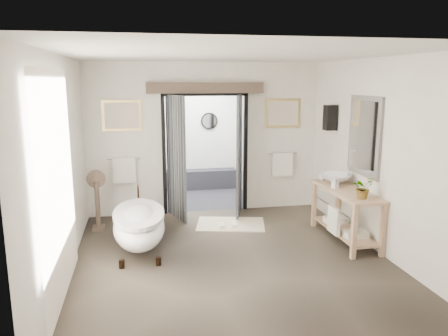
{
  "coord_description": "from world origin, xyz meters",
  "views": [
    {
      "loc": [
        -1.25,
        -5.79,
        2.58
      ],
      "look_at": [
        0.0,
        0.6,
        1.25
      ],
      "focal_mm": 35.0,
      "sensor_mm": 36.0,
      "label": 1
    }
  ],
  "objects": [
    {
      "name": "ground_plane",
      "position": [
        0.0,
        0.0,
        0.0
      ],
      "size": [
        5.0,
        5.0,
        0.0
      ],
      "primitive_type": "plane",
      "color": "brown"
    },
    {
      "name": "vanity",
      "position": [
        1.95,
        0.45,
        0.51
      ],
      "size": [
        0.57,
        1.6,
        0.85
      ],
      "color": "tan",
      "rests_on": "ground_plane"
    },
    {
      "name": "room_shell",
      "position": [
        -0.04,
        -0.11,
        1.86
      ],
      "size": [
        4.52,
        5.02,
        2.91
      ],
      "color": "silver",
      "rests_on": "ground_plane"
    },
    {
      "name": "rug",
      "position": [
        0.31,
        1.57,
        0.01
      ],
      "size": [
        1.35,
        1.05,
        0.01
      ],
      "primitive_type": "cube",
      "rotation": [
        0.0,
        0.0,
        -0.23
      ],
      "color": "beige",
      "rests_on": "ground_plane"
    },
    {
      "name": "soap_bottle_a",
      "position": [
        1.83,
        0.58,
        0.95
      ],
      "size": [
        0.11,
        0.11,
        0.2
      ],
      "primitive_type": "imported",
      "rotation": [
        0.0,
        0.0,
        0.32
      ],
      "color": "gray",
      "rests_on": "vanity"
    },
    {
      "name": "basin",
      "position": [
        1.95,
        0.83,
        0.94
      ],
      "size": [
        0.53,
        0.53,
        0.18
      ],
      "primitive_type": "imported",
      "rotation": [
        0.0,
        0.0,
        0.02
      ],
      "color": "white",
      "rests_on": "vanity"
    },
    {
      "name": "clawfoot_tub",
      "position": [
        -1.3,
        0.65,
        0.41
      ],
      "size": [
        0.77,
        1.72,
        0.84
      ],
      "color": "black",
      "rests_on": "ground_plane"
    },
    {
      "name": "plant",
      "position": [
        1.95,
        -0.08,
        1.02
      ],
      "size": [
        0.37,
        0.34,
        0.33
      ],
      "primitive_type": "imported",
      "rotation": [
        0.0,
        0.0,
        0.33
      ],
      "color": "gray",
      "rests_on": "vanity"
    },
    {
      "name": "shower_room",
      "position": [
        0.0,
        3.99,
        0.91
      ],
      "size": [
        2.22,
        2.01,
        2.51
      ],
      "color": "#26252C",
      "rests_on": "ground_plane"
    },
    {
      "name": "pedestal_mirror",
      "position": [
        -2.0,
        1.72,
        0.46
      ],
      "size": [
        0.32,
        0.2,
        1.07
      ],
      "color": "brown",
      "rests_on": "ground_plane"
    },
    {
      "name": "back_wall_dressing",
      "position": [
        0.0,
        2.32,
        1.56
      ],
      "size": [
        3.82,
        0.79,
        2.52
      ],
      "color": "black",
      "rests_on": "ground_plane"
    },
    {
      "name": "soap_bottle_b",
      "position": [
        1.87,
        1.17,
        0.94
      ],
      "size": [
        0.18,
        0.18,
        0.19
      ],
      "primitive_type": "imported",
      "rotation": [
        0.0,
        0.0,
        0.28
      ],
      "color": "gray",
      "rests_on": "vanity"
    },
    {
      "name": "slippers",
      "position": [
        0.24,
        1.45,
        0.04
      ],
      "size": [
        0.34,
        0.25,
        0.05
      ],
      "color": "silver",
      "rests_on": "rug"
    }
  ]
}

